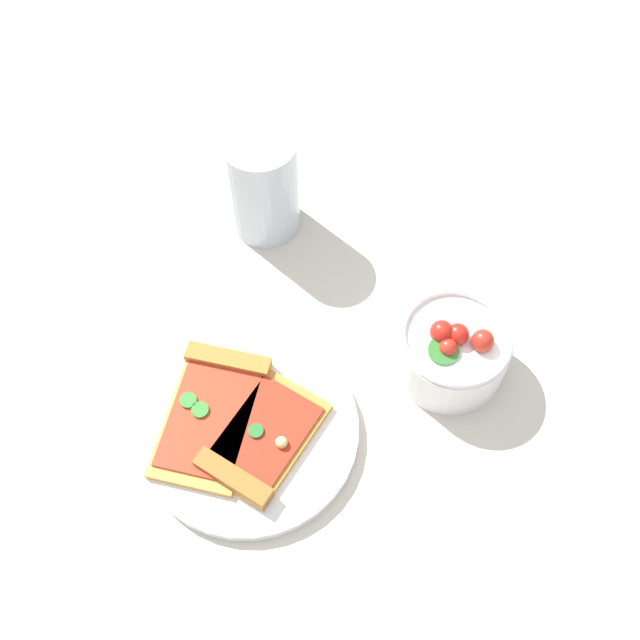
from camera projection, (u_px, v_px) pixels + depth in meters
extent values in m
plane|color=beige|center=(264.00, 402.00, 0.83)|extent=(2.40, 2.40, 0.00)
cylinder|color=white|center=(249.00, 430.00, 0.80)|extent=(0.23, 0.23, 0.01)
cube|color=gold|center=(211.00, 418.00, 0.80)|extent=(0.16, 0.11, 0.01)
cube|color=#B77A33|center=(228.00, 361.00, 0.82)|extent=(0.03, 0.09, 0.02)
cube|color=red|center=(210.00, 416.00, 0.79)|extent=(0.14, 0.09, 0.00)
cylinder|color=#388433|center=(200.00, 410.00, 0.79)|extent=(0.02, 0.02, 0.00)
cylinder|color=#388433|center=(188.00, 400.00, 0.80)|extent=(0.02, 0.02, 0.00)
cube|color=gold|center=(265.00, 436.00, 0.79)|extent=(0.15, 0.13, 0.01)
cube|color=#A36B2D|center=(233.00, 478.00, 0.76)|extent=(0.05, 0.08, 0.02)
cube|color=#B22D19|center=(265.00, 434.00, 0.78)|extent=(0.13, 0.11, 0.00)
sphere|color=#F2D87F|center=(281.00, 442.00, 0.77)|extent=(0.01, 0.01, 0.01)
cylinder|color=#2D722D|center=(259.00, 431.00, 0.78)|extent=(0.02, 0.02, 0.00)
cylinder|color=white|center=(451.00, 352.00, 0.82)|extent=(0.12, 0.12, 0.06)
torus|color=white|center=(456.00, 337.00, 0.79)|extent=(0.12, 0.12, 0.01)
sphere|color=red|center=(442.00, 332.00, 0.79)|extent=(0.02, 0.02, 0.02)
sphere|color=red|center=(458.00, 334.00, 0.79)|extent=(0.02, 0.02, 0.02)
sphere|color=red|center=(483.00, 341.00, 0.78)|extent=(0.02, 0.02, 0.02)
sphere|color=red|center=(448.00, 347.00, 0.78)|extent=(0.02, 0.02, 0.02)
cylinder|color=#388433|center=(444.00, 350.00, 0.78)|extent=(0.04, 0.04, 0.01)
cylinder|color=silver|center=(263.00, 184.00, 0.89)|extent=(0.08, 0.08, 0.14)
cylinder|color=black|center=(264.00, 195.00, 0.91)|extent=(0.07, 0.07, 0.09)
cube|color=white|center=(276.00, 173.00, 0.88)|extent=(0.02, 0.02, 0.02)
cube|color=white|center=(250.00, 167.00, 0.88)|extent=(0.03, 0.03, 0.02)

